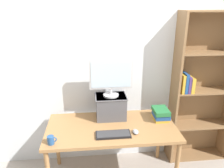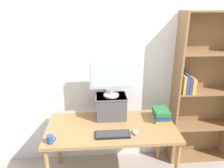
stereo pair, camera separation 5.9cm
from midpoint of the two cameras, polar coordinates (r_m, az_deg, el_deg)
back_wall at (r=2.86m, az=-1.72°, el=3.56°), size 7.00×0.08×2.60m
desk at (r=2.67m, az=-0.79°, el=-12.34°), size 1.52×0.76×0.76m
bookshelf_unit at (r=3.15m, az=21.88°, el=-1.36°), size 0.84×0.28×2.05m
riser_box at (r=2.75m, az=-0.90°, el=-5.83°), size 0.39×0.29×0.30m
computer_monitor at (r=2.60m, az=-0.94°, el=1.99°), size 0.52×0.19×0.46m
keyboard at (r=2.46m, az=-0.50°, el=-13.04°), size 0.38×0.15×0.02m
computer_mouse at (r=2.51m, az=5.50°, el=-12.30°), size 0.06×0.10×0.04m
book_stack at (r=2.80m, az=12.02°, el=-7.67°), size 0.19×0.24×0.14m
coffee_mug at (r=2.41m, az=-16.36°, el=-13.87°), size 0.10×0.07×0.09m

